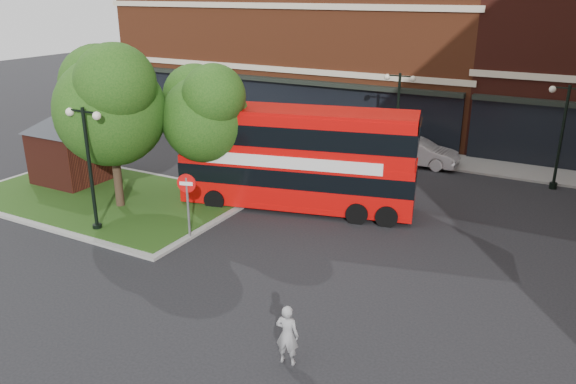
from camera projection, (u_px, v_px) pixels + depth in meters
The scene contains 15 objects.
ground at pixel (206, 264), 19.77m from camera, with size 120.00×120.00×0.00m, color black.
pavement_far at pixel (373, 151), 33.35m from camera, with size 44.00×3.00×0.12m, color slate.
terrace_far_left at pixel (310, 20), 40.78m from camera, with size 26.00×12.00×14.00m, color brown.
traffic_island at pixel (105, 198), 25.83m from camera, with size 12.60×7.60×0.15m.
kiosk at pixel (70, 138), 27.24m from camera, with size 6.51×6.51×3.60m.
tree_island_west at pixel (109, 100), 23.23m from camera, with size 5.40×4.71×7.21m.
tree_island_east at pixel (205, 109), 24.11m from camera, with size 4.46×3.90×6.29m.
lamp_island at pixel (89, 163), 21.45m from camera, with size 1.72×0.36×5.00m.
lamp_far_left at pixel (397, 114), 29.86m from camera, with size 1.72×0.36×5.00m.
lamp_far_right at pixel (562, 132), 26.24m from camera, with size 1.72×0.36×5.00m.
bus at pixel (297, 152), 24.03m from camera, with size 10.35×4.65×3.85m.
woman at pixel (287, 335), 14.26m from camera, with size 0.61×0.40×1.68m, color gray.
car_silver at pixel (349, 145), 31.77m from camera, with size 1.83×4.56×1.55m, color #B2B4BA.
car_white at pixel (417, 152), 30.61m from camera, with size 1.55×4.46×1.47m, color silver.
no_entry_sign at pixel (187, 193), 21.08m from camera, with size 0.71×0.29×2.64m.
Camera 1 is at (11.04, -14.16, 9.12)m, focal length 35.00 mm.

